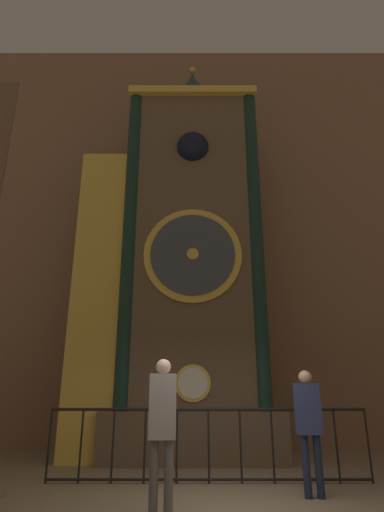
# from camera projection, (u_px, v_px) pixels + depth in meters

# --- Properties ---
(cathedral_back_wall) EXTENTS (24.00, 0.32, 12.32)m
(cathedral_back_wall) POSITION_uv_depth(u_px,v_px,m) (203.00, 222.00, 11.82)
(cathedral_back_wall) COLOR #846047
(cathedral_back_wall) RESTS_ON ground_plane
(clock_tower) EXTENTS (4.71, 1.84, 10.39)m
(clock_tower) POSITION_uv_depth(u_px,v_px,m) (176.00, 261.00, 9.80)
(clock_tower) COLOR brown
(clock_tower) RESTS_ON ground_plane
(railing_fence) EXTENTS (5.38, 0.05, 1.15)m
(railing_fence) POSITION_uv_depth(u_px,v_px,m) (208.00, 441.00, 6.67)
(railing_fence) COLOR black
(railing_fence) RESTS_ON ground_plane
(visitor_near) EXTENTS (0.35, 0.24, 1.84)m
(visitor_near) POSITION_uv_depth(u_px,v_px,m) (162.00, 420.00, 5.01)
(visitor_near) COLOR #58554F
(visitor_near) RESTS_ON ground_plane
(visitor_far) EXTENTS (0.36, 0.25, 1.74)m
(visitor_far) POSITION_uv_depth(u_px,v_px,m) (308.00, 419.00, 5.94)
(visitor_far) COLOR #1B213A
(visitor_far) RESTS_ON ground_plane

